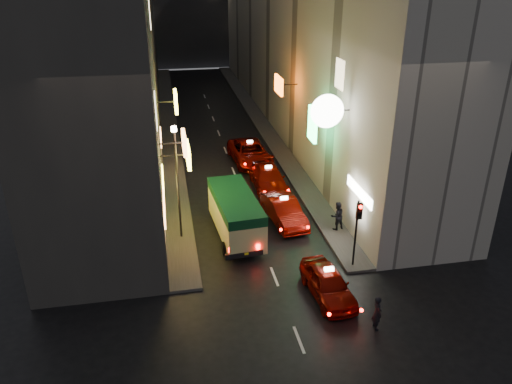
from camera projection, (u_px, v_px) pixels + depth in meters
building_left at (116, 25)px, 41.61m from camera, size 7.51×52.00×18.00m
building_right at (301, 21)px, 44.31m from camera, size 8.12×52.00×18.00m
sidewalk_left at (169, 125)px, 46.00m from camera, size 1.50×52.00×0.15m
sidewalk_right at (259, 120)px, 47.43m from camera, size 1.50×52.00×0.15m
minibus at (235, 211)px, 26.95m from camera, size 2.44×5.84×2.45m
taxi_near at (328, 281)px, 22.31m from camera, size 2.42×5.07×1.74m
taxi_second at (284, 209)px, 28.71m from camera, size 2.84×5.54×1.86m
taxi_third at (268, 177)px, 33.01m from camera, size 2.19×5.32×1.86m
taxi_far at (250, 151)px, 37.28m from camera, size 2.73×5.85×1.98m
pedestrian_crossing at (377, 311)px, 20.29m from camera, size 0.38×0.58×1.74m
pedestrian_sidewalk at (337, 214)px, 27.61m from camera, size 0.79×0.60×1.86m
traffic_light at (358, 220)px, 23.53m from camera, size 0.26×0.43×3.50m
lamp_post at (177, 176)px, 25.75m from camera, size 0.28×0.28×6.22m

